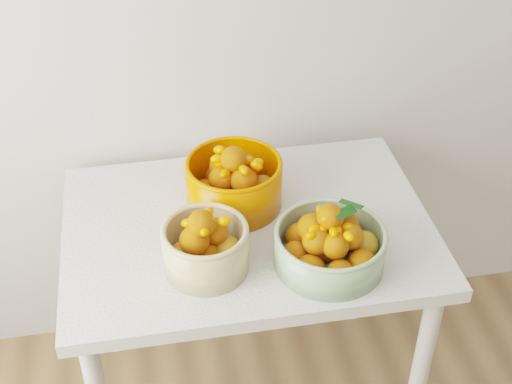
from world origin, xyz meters
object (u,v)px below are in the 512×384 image
bowl_green (330,244)px  bowl_orange (234,182)px  table (248,250)px  bowl_cream (205,246)px

bowl_green → bowl_orange: bearing=124.9°
table → bowl_orange: 0.20m
bowl_cream → bowl_orange: bearing=65.7°
bowl_orange → bowl_cream: bearing=-114.3°
bowl_cream → bowl_green: size_ratio=0.86×
bowl_cream → bowl_orange: size_ratio=0.98×
bowl_orange → table: bearing=-77.4°
bowl_green → bowl_orange: size_ratio=1.14×
bowl_green → bowl_orange: (-0.20, 0.28, 0.01)m
table → bowl_green: bearing=-46.9°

